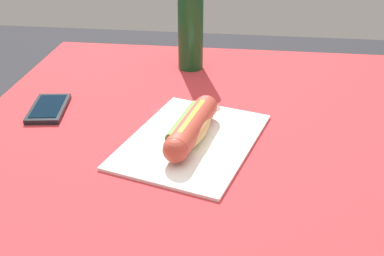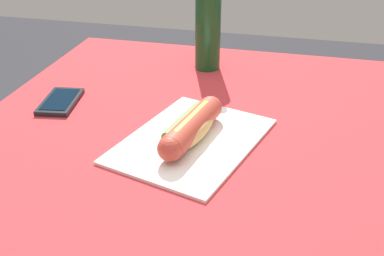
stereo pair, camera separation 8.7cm
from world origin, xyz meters
name	(u,v)px [view 2 (the right image)]	position (x,y,z in m)	size (l,w,h in m)	color
dining_table	(208,208)	(0.00, 0.00, 0.61)	(1.14, 0.99, 0.73)	brown
paper_wrapper	(192,141)	(0.04, 0.04, 0.73)	(0.30, 0.22, 0.01)	white
hot_dog	(192,127)	(0.04, 0.04, 0.76)	(0.22, 0.09, 0.05)	tan
cell_phone	(60,101)	(0.13, 0.36, 0.74)	(0.14, 0.09, 0.01)	black
soda_bottle	(208,24)	(0.41, 0.09, 0.85)	(0.06, 0.06, 0.26)	#14471E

